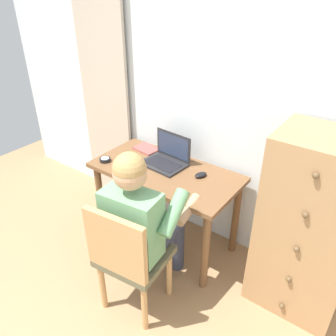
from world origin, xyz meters
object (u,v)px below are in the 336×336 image
(dresser, at_px, (309,227))
(person_seated, at_px, (143,218))
(laptop, at_px, (167,158))
(computer_mouse, at_px, (201,175))
(desk_clock, at_px, (105,160))
(notebook_pad, at_px, (146,149))
(desk, at_px, (165,182))
(chair, at_px, (128,256))

(dresser, distance_m, person_seated, 1.06)
(laptop, xyz_separation_m, computer_mouse, (0.33, -0.01, -0.04))
(desk_clock, relative_size, notebook_pad, 0.43)
(desk, distance_m, computer_mouse, 0.31)
(dresser, bearing_deg, desk, -176.12)
(laptop, bearing_deg, notebook_pad, 162.14)
(laptop, distance_m, notebook_pad, 0.31)
(chair, height_order, laptop, laptop)
(desk, xyz_separation_m, chair, (0.22, -0.69, -0.11))
(dresser, xyz_separation_m, notebook_pad, (-1.44, 0.11, 0.09))
(dresser, height_order, computer_mouse, dresser)
(desk, distance_m, dresser, 1.10)
(dresser, xyz_separation_m, person_seated, (-0.89, -0.58, 0.03))
(desk, distance_m, laptop, 0.20)
(dresser, bearing_deg, person_seated, -146.65)
(desk, height_order, chair, chair)
(desk, bearing_deg, desk_clock, -159.70)
(dresser, xyz_separation_m, computer_mouse, (-0.82, 0.01, 0.10))
(chair, distance_m, laptop, 0.88)
(laptop, distance_m, computer_mouse, 0.33)
(desk, xyz_separation_m, dresser, (1.09, 0.07, 0.03))
(computer_mouse, distance_m, desk_clock, 0.80)
(chair, bearing_deg, person_seated, 95.97)
(laptop, xyz_separation_m, desk_clock, (-0.42, -0.27, -0.04))
(desk, bearing_deg, person_seated, -68.28)
(computer_mouse, height_order, notebook_pad, computer_mouse)
(notebook_pad, bearing_deg, chair, -49.41)
(chair, relative_size, notebook_pad, 4.17)
(person_seated, height_order, laptop, person_seated)
(person_seated, distance_m, desk_clock, 0.76)
(desk, relative_size, person_seated, 0.98)
(dresser, height_order, person_seated, dresser)
(desk_clock, xyz_separation_m, notebook_pad, (0.13, 0.37, -0.01))
(dresser, height_order, laptop, dresser)
(laptop, bearing_deg, desk_clock, -147.31)
(desk, height_order, notebook_pad, notebook_pad)
(desk, distance_m, desk_clock, 0.53)
(chair, xyz_separation_m, person_seated, (-0.02, 0.18, 0.18))
(chair, relative_size, person_seated, 0.73)
(dresser, xyz_separation_m, chair, (-0.87, -0.77, -0.15))
(desk_clock, bearing_deg, dresser, 9.09)
(laptop, bearing_deg, computer_mouse, -2.57)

